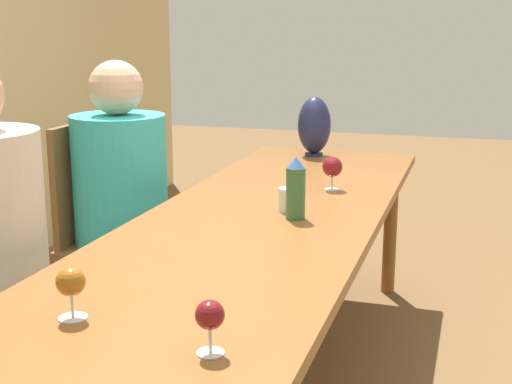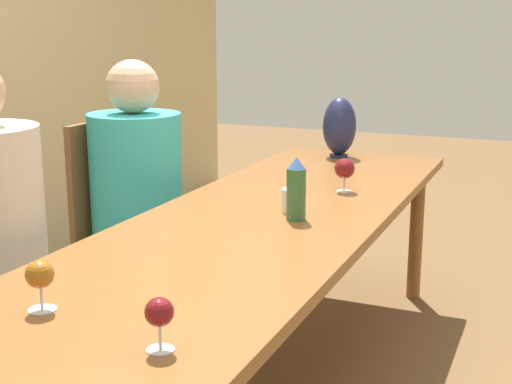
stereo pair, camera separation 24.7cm
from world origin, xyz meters
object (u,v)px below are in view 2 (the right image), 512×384
wine_glass_3 (345,169)px  chair_far (124,226)px  water_tumbler (293,200)px  water_bottle (296,190)px  wine_glass_1 (159,314)px  vase (339,127)px  wine_glass_2 (40,276)px  person_far (140,198)px

wine_glass_3 → chair_far: size_ratio=0.14×
water_tumbler → wine_glass_3: (0.39, -0.08, 0.05)m
chair_far → water_tumbler: bearing=-102.5°
water_bottle → wine_glass_3: bearing=-3.9°
water_tumbler → wine_glass_3: wine_glass_3 is taller
wine_glass_1 → chair_far: chair_far is taller
wine_glass_3 → vase: bearing=18.5°
water_tumbler → wine_glass_2: size_ratio=0.68×
vase → wine_glass_1: (-2.29, -0.31, -0.08)m
wine_glass_2 → wine_glass_3: (1.48, -0.31, 0.01)m
vase → wine_glass_2: bearing=178.3°
water_tumbler → wine_glass_3: 0.40m
water_bottle → wine_glass_2: (-1.00, 0.28, -0.02)m
vase → water_tumbler: bearing=-171.6°
chair_far → wine_glass_3: bearing=-78.5°
water_bottle → person_far: (0.29, 0.82, -0.17)m
wine_glass_3 → wine_glass_1: bearing=-177.7°
wine_glass_1 → wine_glass_2: (0.07, 0.37, 0.00)m
vase → wine_glass_1: size_ratio=2.60×
water_bottle → vase: vase is taller
water_bottle → vase: bearing=10.0°
person_far → wine_glass_3: bearing=-77.3°
water_tumbler → wine_glass_1: size_ratio=0.72×
wine_glass_1 → vase: bearing=7.6°
water_tumbler → chair_far: bearing=77.5°
water_tumbler → wine_glass_1: (-1.17, -0.14, 0.04)m
water_bottle → wine_glass_3: size_ratio=1.61×
water_bottle → vase: 1.23m
water_tumbler → vase: size_ratio=0.28×
water_tumbler → person_far: (0.19, 0.78, -0.11)m
wine_glass_2 → person_far: person_far is taller
water_tumbler → person_far: bearing=76.1°
wine_glass_2 → water_bottle: bearing=-15.5°
wine_glass_3 → person_far: 0.89m
wine_glass_1 → person_far: (1.37, 0.92, -0.15)m
water_bottle → chair_far: (0.29, 0.92, -0.31)m
water_tumbler → chair_far: (0.19, 0.87, -0.25)m
water_bottle → person_far: 0.89m
wine_glass_1 → wine_glass_2: wine_glass_2 is taller
water_bottle → wine_glass_3: (0.48, -0.03, -0.01)m
vase → wine_glass_2: 2.22m
water_tumbler → person_far: size_ratio=0.07×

